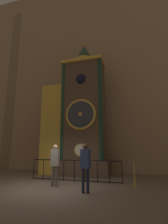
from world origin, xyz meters
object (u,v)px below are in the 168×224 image
Objects in this scene: clock_tower at (77,116)px; visitor_far at (85,162)px; stanchion_post at (135,178)px; visitor_near at (55,161)px.

visitor_far is (1.80, -4.08, -2.55)m from clock_tower.
clock_tower reaches higher than stanchion_post.
visitor_far is at bearing -28.63° from visitor_near.
stanchion_post is at bearing 14.52° from visitor_near.
visitor_far reaches higher than stanchion_post.
clock_tower is at bearing 126.70° from visitor_far.
clock_tower is at bearing 89.19° from visitor_near.
stanchion_post is at bearing -32.70° from clock_tower.
visitor_near is 1.75m from visitor_far.
visitor_near is at bearing 168.56° from visitor_far.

